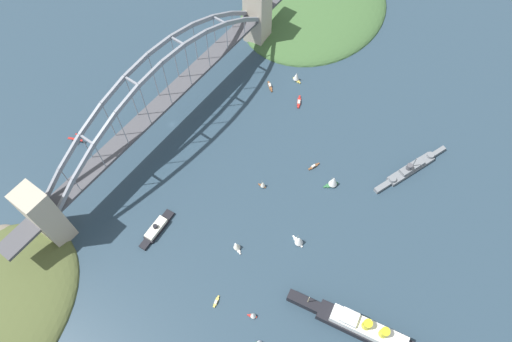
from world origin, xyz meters
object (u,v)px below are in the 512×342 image
Objects in this scene: small_boat_3 at (296,77)px; small_boat_5 at (216,302)px; small_boat_6 at (253,315)px; ocean_liner at (368,331)px; small_boat_1 at (333,181)px; harbor_ferry_steamer at (157,229)px; small_boat_8 at (237,246)px; naval_cruiser at (411,169)px; seaplane_taxiing_near_bridge at (76,139)px; small_boat_7 at (270,86)px; small_boat_4 at (263,184)px; small_boat_0 at (314,166)px; small_boat_10 at (299,240)px; harbor_arch_bridge at (165,99)px; small_boat_2 at (299,102)px.

small_boat_3 is 1.19× the size of small_boat_5.
small_boat_6 is (172.64, 82.93, -1.39)m from small_boat_3.
small_boat_1 is at bearing -137.57° from ocean_liner.
harbor_ferry_steamer is at bearing -95.33° from small_boat_6.
small_boat_3 is 151.53m from small_boat_8.
naval_cruiser reaches higher than seaplane_taxiing_near_bridge.
small_boat_7 is at bearing -153.79° from small_boat_8.
small_boat_3 is at bearing -154.34° from small_boat_6.
small_boat_8 reaches higher than small_boat_4.
naval_cruiser reaches higher than small_boat_4.
small_boat_5 is at bearing 76.98° from harbor_ferry_steamer.
small_boat_10 is at bearing 22.78° from small_boat_0.
small_boat_6 is 0.74× the size of small_boat_8.
harbor_arch_bridge is 132.00m from small_boat_1.
small_boat_10 is (-26.60, 30.61, 0.77)m from small_boat_8.
ocean_liner is at bearing 47.54° from small_boat_0.
small_boat_8 reaches higher than small_boat_2.
harbor_arch_bridge is 159.59m from small_boat_6.
small_boat_2 is 1.35× the size of small_boat_8.
small_boat_10 is (55.37, 23.25, 4.00)m from small_boat_0.
small_boat_7 is at bearing 151.97° from harbor_arch_bridge.
small_boat_7 is at bearing -175.81° from harbor_ferry_steamer.
small_boat_1 is 1.13× the size of small_boat_10.
small_boat_0 is 1.02× the size of small_boat_7.
harbor_ferry_steamer is 94.54m from small_boat_10.
small_boat_3 is at bearing -161.64° from small_boat_5.
naval_cruiser is 9.93× the size of small_boat_6.
ocean_liner reaches higher than small_boat_5.
naval_cruiser is 164.60m from small_boat_5.
seaplane_taxiing_near_bridge is 148.22m from small_boat_8.
small_boat_8 is at bearing 15.44° from small_boat_4.
small_boat_8 is (77.18, -25.91, -1.33)m from small_boat_1.
harbor_arch_bridge is at bearing -116.69° from small_boat_8.
small_boat_1 is at bearing -175.47° from small_boat_6.
small_boat_10 is at bearing 99.29° from seaplane_taxiing_near_bridge.
harbor_arch_bridge reaches higher than small_boat_0.
small_boat_2 is at bearing 90.20° from small_boat_7.
small_boat_2 is (-122.74, -127.92, -4.95)m from ocean_liner.
harbor_arch_bridge reaches higher than small_boat_2.
harbor_arch_bridge is 2.87× the size of ocean_liner.
seaplane_taxiing_near_bridge is 154.43m from small_boat_7.
small_boat_1 is 100.00m from small_boat_7.
small_boat_5 is 0.90× the size of small_boat_8.
harbor_ferry_steamer reaches higher than small_boat_0.
small_boat_5 is (178.96, 59.40, -3.65)m from small_boat_3.
harbor_arch_bridge is at bearing -100.45° from small_boat_10.
small_boat_10 is at bearing 33.14° from small_boat_2.
small_boat_5 is 24.46m from small_boat_6.
harbor_ferry_steamer is 2.73× the size of small_boat_2.
seaplane_taxiing_near_bridge is at bearing -34.26° from small_boat_3.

